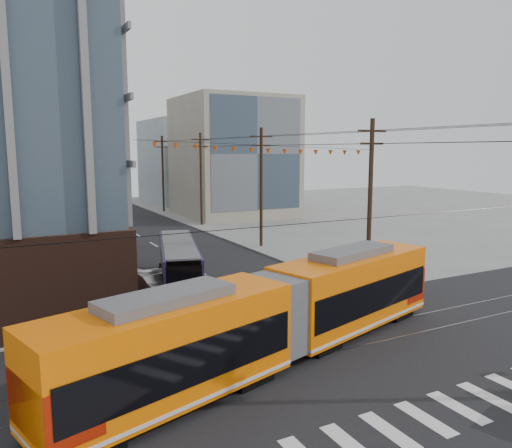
{
  "coord_description": "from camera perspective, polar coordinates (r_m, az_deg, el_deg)",
  "views": [
    {
      "loc": [
        -13.16,
        -14.23,
        9.01
      ],
      "look_at": [
        0.4,
        11.59,
        4.66
      ],
      "focal_mm": 35.0,
      "sensor_mm": 36.0,
      "label": 1
    }
  ],
  "objects": [
    {
      "name": "streetcar",
      "position": [
        21.62,
        2.32,
        -10.44
      ],
      "size": [
        20.72,
        8.73,
        4.0
      ],
      "primitive_type": null,
      "rotation": [
        0.0,
        0.0,
        0.29
      ],
      "color": "#FE6B03",
      "rests_on": "ground"
    },
    {
      "name": "jersey_barrier",
      "position": [
        35.5,
        10.56,
        -5.66
      ],
      "size": [
        0.99,
        4.25,
        0.85
      ],
      "primitive_type": "cube",
      "rotation": [
        0.0,
        0.0,
        -0.01
      ],
      "color": "slate",
      "rests_on": "ground"
    },
    {
      "name": "bg_bldg_ne_far",
      "position": [
        87.96,
        -7.0,
        7.11
      ],
      "size": [
        16.0,
        16.0,
        14.0
      ],
      "primitive_type": "cube",
      "color": "#8C99A5",
      "rests_on": "ground"
    },
    {
      "name": "ground",
      "position": [
        21.37,
        14.24,
        -16.72
      ],
      "size": [
        160.0,
        160.0,
        0.0
      ],
      "primitive_type": "plane",
      "color": "slate"
    },
    {
      "name": "city_bus",
      "position": [
        33.59,
        -8.79,
        -4.5
      ],
      "size": [
        5.18,
        10.96,
        3.04
      ],
      "primitive_type": null,
      "rotation": [
        0.0,
        0.0,
        -0.28
      ],
      "color": "#231842",
      "rests_on": "ground"
    },
    {
      "name": "parked_car_grey",
      "position": [
        41.99,
        -15.83,
        -3.2
      ],
      "size": [
        2.61,
        5.38,
        1.48
      ],
      "primitive_type": "imported",
      "rotation": [
        0.0,
        0.0,
        3.11
      ],
      "color": "slate",
      "rests_on": "ground"
    },
    {
      "name": "parked_car_silver",
      "position": [
        32.16,
        -12.49,
        -6.49
      ],
      "size": [
        2.68,
        5.17,
        1.62
      ],
      "primitive_type": "imported",
      "rotation": [
        0.0,
        0.0,
        3.35
      ],
      "color": "beige",
      "rests_on": "ground"
    },
    {
      "name": "bg_bldg_ne_near",
      "position": [
        68.73,
        -2.61,
        7.63
      ],
      "size": [
        14.0,
        14.0,
        16.0
      ],
      "primitive_type": "cube",
      "color": "gray",
      "rests_on": "ground"
    },
    {
      "name": "parked_car_white",
      "position": [
        33.76,
        -14.1,
        -6.09
      ],
      "size": [
        3.22,
        4.94,
        1.33
      ],
      "primitive_type": "imported",
      "rotation": [
        0.0,
        0.0,
        3.46
      ],
      "color": "silver",
      "rests_on": "ground"
    },
    {
      "name": "utility_pole_far",
      "position": [
        73.58,
        -10.6,
        5.6
      ],
      "size": [
        0.3,
        0.3,
        11.0
      ],
      "primitive_type": "cylinder",
      "color": "black",
      "rests_on": "ground"
    }
  ]
}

